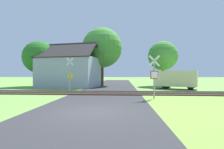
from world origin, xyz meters
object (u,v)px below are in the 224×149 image
Objects in this scene: stop_sign_near at (154,75)px; house at (69,71)px; tree_right at (163,56)px; tree_center at (102,48)px; tree_left at (39,57)px; mail_truck at (177,79)px; crossing_sign_far at (70,73)px.

stop_sign_near is 15.00m from house.
tree_right is 9.40m from tree_center.
tree_left is 1.28× the size of mail_truck.
tree_center is 9.45m from tree_left.
stop_sign_near is 15.65m from tree_center.
tree_left is 19.36m from mail_truck.
crossing_sign_far is 9.58m from tree_center.
house is at bearing 121.27° from crossing_sign_far.
crossing_sign_far is at bearing -43.29° from tree_left.
tree_right reaches higher than mail_truck.
crossing_sign_far is 0.70× the size of mail_truck.
tree_left reaches higher than crossing_sign_far.
tree_right is at bearing 47.03° from crossing_sign_far.
house is (-1.80, 5.48, 0.24)m from crossing_sign_far.
tree_center is (2.62, 8.32, 3.94)m from crossing_sign_far.
tree_center is at bearing 178.07° from tree_right.
stop_sign_near is 0.48× the size of tree_right.
tree_right reaches higher than crossing_sign_far.
crossing_sign_far is at bearing -107.44° from tree_center.
tree_right is at bearing -113.20° from stop_sign_near.
house is at bearing 104.93° from mail_truck.
tree_center is at bearing 14.24° from tree_left.
tree_left is at bearing 105.87° from mail_truck.
mail_truck is at bearing -9.85° from tree_left.
house is 1.01× the size of tree_center.
stop_sign_near is 0.36× the size of house.
house is at bearing -56.24° from stop_sign_near.
tree_left is (-9.02, -2.29, -1.64)m from tree_center.
mail_truck is (9.82, -5.56, -4.68)m from tree_center.
crossing_sign_far reaches higher than stop_sign_near.
mail_truck is at bearing -84.34° from tree_right.
tree_center is at bearing 85.66° from crossing_sign_far.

